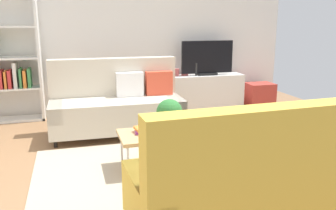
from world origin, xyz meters
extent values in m
plane|color=#936B47|center=(0.00, 0.00, 0.00)|extent=(7.68, 7.68, 0.00)
cube|color=white|center=(0.00, 2.80, 1.45)|extent=(6.40, 0.12, 2.90)
cube|color=tan|center=(0.06, -0.29, 0.01)|extent=(2.90, 2.20, 0.01)
cube|color=beige|center=(-0.29, 1.26, 0.32)|extent=(1.91, 0.86, 0.44)
cube|color=beige|center=(-0.28, 1.58, 0.82)|extent=(1.90, 0.22, 0.56)
cube|color=beige|center=(0.56, 1.25, 0.43)|extent=(0.21, 0.84, 0.22)
cube|color=beige|center=(-1.14, 1.27, 0.43)|extent=(0.21, 0.84, 0.22)
cylinder|color=black|center=(0.58, 0.91, 0.05)|extent=(0.05, 0.05, 0.10)
cylinder|color=black|center=(-1.16, 0.93, 0.05)|extent=(0.05, 0.05, 0.10)
cylinder|color=black|center=(0.59, 1.59, 0.05)|extent=(0.05, 0.05, 0.10)
cylinder|color=black|center=(-1.15, 1.61, 0.05)|extent=(0.05, 0.05, 0.10)
cube|color=#D84C33|center=(0.39, 1.39, 0.72)|extent=(0.40, 0.14, 0.36)
cube|color=white|center=(-0.06, 1.40, 0.72)|extent=(0.40, 0.14, 0.36)
cube|color=gold|center=(0.41, -1.44, 0.32)|extent=(1.94, 0.92, 0.44)
cube|color=gold|center=(0.43, -1.76, 0.82)|extent=(1.91, 0.28, 0.56)
cube|color=gold|center=(-0.44, -1.48, 0.43)|extent=(0.24, 0.85, 0.22)
cube|color=gold|center=(1.26, -1.40, 0.43)|extent=(0.24, 0.85, 0.22)
cylinder|color=black|center=(1.27, -1.06, 0.05)|extent=(0.05, 0.05, 0.10)
cube|color=#D84C33|center=(-0.25, -1.61, 0.72)|extent=(0.41, 0.16, 0.36)
cube|color=#3359B2|center=(0.20, -1.59, 0.72)|extent=(0.41, 0.16, 0.36)
cube|color=tan|center=(0.11, -0.09, 0.40)|extent=(1.10, 0.56, 0.04)
cylinder|color=silver|center=(-0.39, 0.14, 0.19)|extent=(0.02, 0.02, 0.38)
cylinder|color=silver|center=(0.61, 0.14, 0.19)|extent=(0.02, 0.02, 0.38)
cylinder|color=silver|center=(-0.39, -0.32, 0.19)|extent=(0.02, 0.02, 0.38)
cylinder|color=silver|center=(0.61, -0.32, 0.19)|extent=(0.02, 0.02, 0.38)
cube|color=silver|center=(1.58, 2.46, 0.32)|extent=(1.40, 0.44, 0.64)
cube|color=black|center=(1.58, 2.44, 0.66)|extent=(0.36, 0.20, 0.04)
cube|color=black|center=(1.58, 2.44, 0.98)|extent=(1.00, 0.05, 0.60)
cube|color=white|center=(-1.39, 2.48, 1.05)|extent=(0.04, 0.36, 2.10)
cube|color=white|center=(-1.92, 2.48, 0.02)|extent=(1.10, 0.36, 0.04)
cube|color=white|center=(-1.92, 2.48, 0.55)|extent=(1.02, 0.36, 0.03)
cube|color=white|center=(-1.92, 2.48, 1.05)|extent=(1.02, 0.36, 0.03)
cube|color=white|center=(-1.92, 2.48, 1.55)|extent=(1.02, 0.36, 0.03)
cube|color=red|center=(-2.00, 2.48, 0.71)|extent=(0.05, 0.29, 0.30)
cube|color=orange|center=(-1.93, 2.48, 0.71)|extent=(0.04, 0.29, 0.28)
cube|color=red|center=(-1.87, 2.48, 0.71)|extent=(0.05, 0.29, 0.29)
cube|color=silver|center=(-1.78, 2.48, 0.77)|extent=(0.06, 0.29, 0.42)
cube|color=#3F8C4C|center=(-1.70, 2.48, 0.72)|extent=(0.04, 0.29, 0.32)
cube|color=orange|center=(-1.64, 2.48, 0.71)|extent=(0.05, 0.29, 0.29)
cube|color=#3F8C4C|center=(-1.57, 2.48, 0.72)|extent=(0.05, 0.29, 0.31)
cube|color=#B2382D|center=(2.68, 2.36, 0.22)|extent=(0.52, 0.40, 0.44)
cylinder|color=brown|center=(0.15, -0.05, 0.47)|extent=(0.18, 0.18, 0.10)
sphere|color=#2D7233|center=(0.15, -0.05, 0.64)|extent=(0.30, 0.30, 0.30)
cube|color=purple|center=(-0.13, -0.02, 0.44)|extent=(0.27, 0.22, 0.03)
cube|color=orange|center=(-0.13, -0.02, 0.47)|extent=(0.26, 0.21, 0.03)
cylinder|color=#B24C4C|center=(1.00, 2.51, 0.70)|extent=(0.10, 0.10, 0.13)
cylinder|color=#B24C4C|center=(1.17, 2.51, 0.70)|extent=(0.13, 0.13, 0.12)
cylinder|color=#262626|center=(1.36, 2.42, 0.76)|extent=(0.04, 0.04, 0.24)
camera|label=1|loc=(-0.92, -3.81, 1.67)|focal=38.14mm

